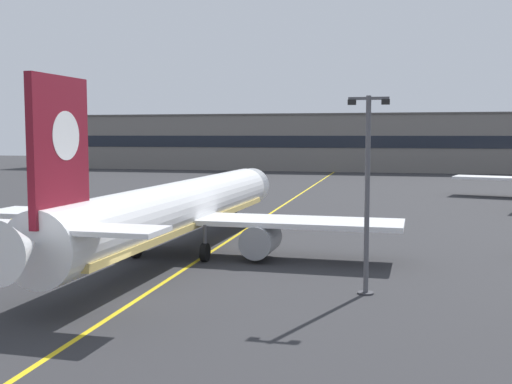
# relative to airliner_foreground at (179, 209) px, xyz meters

# --- Properties ---
(ground_plane) EXTENTS (400.00, 400.00, 0.00)m
(ground_plane) POSITION_rel_airliner_foreground_xyz_m (1.48, -13.13, -3.37)
(ground_plane) COLOR #2D2D30
(taxiway_centreline) EXTENTS (4.77, 179.95, 0.01)m
(taxiway_centreline) POSITION_rel_airliner_foreground_xyz_m (1.48, 16.87, -3.37)
(taxiway_centreline) COLOR yellow
(taxiway_centreline) RESTS_ON ground
(airliner_foreground) EXTENTS (32.08, 41.45, 11.65)m
(airliner_foreground) POSITION_rel_airliner_foreground_xyz_m (0.00, 0.00, 0.00)
(airliner_foreground) COLOR white
(airliner_foreground) RESTS_ON ground
(apron_lamp_post) EXTENTS (2.24, 0.90, 10.92)m
(apron_lamp_post) POSITION_rel_airliner_foreground_xyz_m (14.04, -8.31, 2.38)
(apron_lamp_post) COLOR #515156
(apron_lamp_post) RESTS_ON ground
(safety_cone_by_nose_gear) EXTENTS (0.44, 0.44, 0.55)m
(safety_cone_by_nose_gear) POSITION_rel_airliner_foreground_xyz_m (1.08, 16.24, -3.11)
(safety_cone_by_nose_gear) COLOR orange
(safety_cone_by_nose_gear) RESTS_ON ground
(terminal_building) EXTENTS (157.16, 12.40, 13.71)m
(terminal_building) POSITION_rel_airliner_foreground_xyz_m (-0.12, 110.58, 3.49)
(terminal_building) COLOR slate
(terminal_building) RESTS_ON ground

